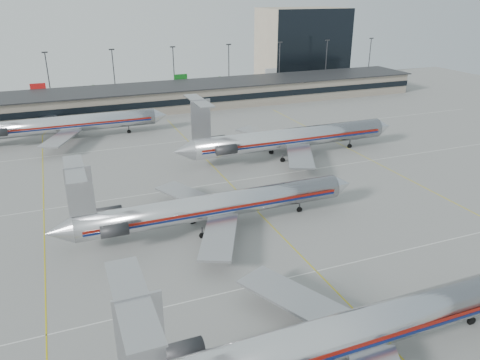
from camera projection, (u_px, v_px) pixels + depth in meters
ground at (367, 323)px, 46.96m from camera, size 260.00×260.00×0.00m
apron_markings at (316, 271)px, 55.56m from camera, size 160.00×0.15×0.02m
terminal at (156, 98)px, 130.05m from camera, size 162.00×17.00×6.25m
light_mast_row at (144, 71)px, 140.07m from camera, size 163.60×0.40×15.28m
distant_building at (302, 44)px, 173.60m from camera, size 30.00×20.00×25.00m
jet_foreground at (347, 333)px, 40.39m from camera, size 46.62×27.45×12.20m
jet_second_row at (210, 206)px, 64.40m from camera, size 44.12×25.98×11.55m
jet_third_row at (287, 138)px, 92.44m from camera, size 47.88×29.45×13.09m
jet_back_row at (64, 124)px, 103.04m from camera, size 44.66×27.47×12.21m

